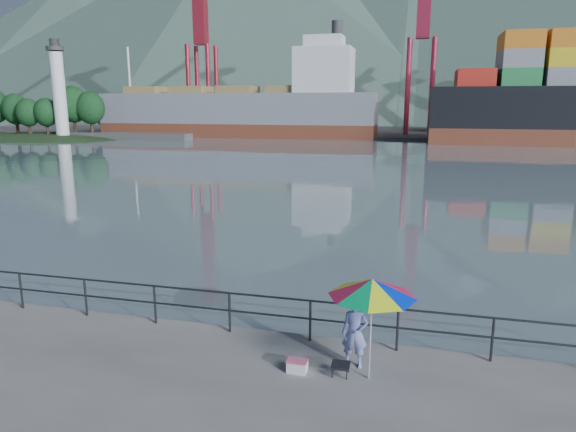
# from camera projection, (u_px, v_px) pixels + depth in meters

# --- Properties ---
(harbor_water) EXTENTS (500.00, 280.00, 0.00)m
(harbor_water) POSITION_uv_depth(u_px,v_px,m) (399.00, 124.00, 134.25)
(harbor_water) COLOR slate
(harbor_water) RESTS_ON ground
(far_dock) EXTENTS (200.00, 40.00, 0.40)m
(far_dock) POSITION_uv_depth(u_px,v_px,m) (445.00, 132.00, 96.84)
(far_dock) COLOR #514F4C
(far_dock) RESTS_ON ground
(guardrail) EXTENTS (22.00, 0.06, 1.03)m
(guardrail) POSITION_uv_depth(u_px,v_px,m) (192.00, 308.00, 12.69)
(guardrail) COLOR #2D3033
(guardrail) RESTS_ON ground
(mountains) EXTENTS (600.00, 332.80, 80.00)m
(mountains) POSITION_uv_depth(u_px,v_px,m) (518.00, 20.00, 190.88)
(mountains) COLOR #385147
(mountains) RESTS_ON ground
(lighthouse_islet) EXTENTS (48.00, 26.40, 19.20)m
(lighthouse_islet) POSITION_uv_depth(u_px,v_px,m) (35.00, 136.00, 82.95)
(lighthouse_islet) COLOR #263F1E
(lighthouse_islet) RESTS_ON ground
(fisherman) EXTENTS (0.56, 0.37, 1.51)m
(fisherman) POSITION_uv_depth(u_px,v_px,m) (355.00, 333.00, 10.77)
(fisherman) COLOR navy
(fisherman) RESTS_ON ground
(beach_umbrella) EXTENTS (1.77, 1.77, 2.13)m
(beach_umbrella) POSITION_uv_depth(u_px,v_px,m) (372.00, 288.00, 10.01)
(beach_umbrella) COLOR white
(beach_umbrella) RESTS_ON ground
(folding_stool) EXTENTS (0.39, 0.39, 0.25)m
(folding_stool) POSITION_uv_depth(u_px,v_px,m) (341.00, 369.00, 10.53)
(folding_stool) COLOR black
(folding_stool) RESTS_ON ground
(cooler_bag) EXTENTS (0.42, 0.29, 0.23)m
(cooler_bag) POSITION_uv_depth(u_px,v_px,m) (297.00, 367.00, 10.66)
(cooler_bag) COLOR silver
(cooler_bag) RESTS_ON ground
(fishing_rod) EXTENTS (0.53, 1.86, 1.36)m
(fishing_rod) POSITION_uv_depth(u_px,v_px,m) (349.00, 341.00, 12.06)
(fishing_rod) COLOR black
(fishing_rod) RESTS_ON ground
(bulk_carrier) EXTENTS (47.29, 8.18, 14.50)m
(bulk_carrier) POSITION_uv_depth(u_px,v_px,m) (247.00, 110.00, 86.73)
(bulk_carrier) COLOR brown
(bulk_carrier) RESTS_ON ground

